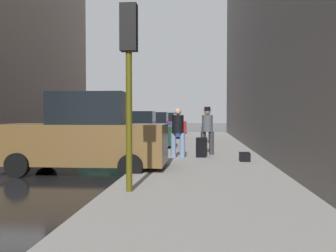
{
  "coord_description": "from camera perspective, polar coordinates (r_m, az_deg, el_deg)",
  "views": [
    {
      "loc": [
        5.88,
        -11.5,
        1.64
      ],
      "look_at": [
        4.52,
        3.82,
        1.17
      ],
      "focal_mm": 40.0,
      "sensor_mm": 36.0,
      "label": 1
    }
  ],
  "objects": [
    {
      "name": "ground_plane",
      "position": [
        13.02,
        -21.95,
        -5.59
      ],
      "size": [
        120.0,
        120.0,
        0.0
      ],
      "primitive_type": "plane",
      "color": "black"
    },
    {
      "name": "sidewalk",
      "position": [
        11.61,
        5.63,
        -5.99
      ],
      "size": [
        4.0,
        40.0,
        0.15
      ],
      "primitive_type": "cube",
      "color": "gray",
      "rests_on": "ground_plane"
    },
    {
      "name": "parked_bronze_suv",
      "position": [
        10.76,
        -12.45,
        -1.51
      ],
      "size": [
        4.61,
        2.08,
        2.25
      ],
      "color": "brown",
      "rests_on": "ground_plane"
    },
    {
      "name": "parked_dark_green_sedan",
      "position": [
        17.23,
        -5.76,
        -0.88
      ],
      "size": [
        4.25,
        2.16,
        1.79
      ],
      "color": "#193828",
      "rests_on": "ground_plane"
    },
    {
      "name": "parked_blue_sedan",
      "position": [
        23.84,
        -2.74,
        -0.14
      ],
      "size": [
        4.23,
        2.11,
        1.79
      ],
      "color": "navy",
      "rests_on": "ground_plane"
    },
    {
      "name": "parked_red_hatchback",
      "position": [
        29.97,
        -1.13,
        0.25
      ],
      "size": [
        4.2,
        2.06,
        1.79
      ],
      "color": "#B2191E",
      "rests_on": "ground_plane"
    },
    {
      "name": "fire_hydrant",
      "position": [
        18.26,
        0.56,
        -1.82
      ],
      "size": [
        0.42,
        0.22,
        0.7
      ],
      "color": "red",
      "rests_on": "sidewalk"
    },
    {
      "name": "traffic_light",
      "position": [
        7.33,
        -5.98,
        10.54
      ],
      "size": [
        0.32,
        0.32,
        3.6
      ],
      "color": "#514C0F",
      "rests_on": "sidewalk"
    },
    {
      "name": "pedestrian_with_beanie",
      "position": [
        14.0,
        6.01,
        -0.3
      ],
      "size": [
        0.52,
        0.46,
        1.78
      ],
      "color": "#333338",
      "rests_on": "sidewalk"
    },
    {
      "name": "pedestrian_in_jeans",
      "position": [
        12.92,
        1.51,
        -0.61
      ],
      "size": [
        0.52,
        0.47,
        1.71
      ],
      "color": "#728CB2",
      "rests_on": "sidewalk"
    },
    {
      "name": "pedestrian_with_fedora",
      "position": [
        19.34,
        6.0,
        0.26
      ],
      "size": [
        0.52,
        0.45,
        1.78
      ],
      "color": "black",
      "rests_on": "sidewalk"
    },
    {
      "name": "rolling_suitcase",
      "position": [
        13.25,
        5.15,
        -3.22
      ],
      "size": [
        0.4,
        0.59,
        1.04
      ],
      "color": "black",
      "rests_on": "sidewalk"
    },
    {
      "name": "duffel_bag",
      "position": [
        12.19,
        11.61,
        -4.62
      ],
      "size": [
        0.32,
        0.44,
        0.28
      ],
      "color": "black",
      "rests_on": "sidewalk"
    }
  ]
}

